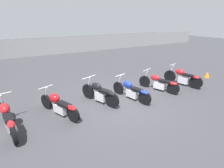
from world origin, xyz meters
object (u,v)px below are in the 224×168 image
object	(u,v)px
motorcycle_slot_0	(8,119)
motorcycle_slot_2	(100,93)
traffic_cone_near	(207,74)
motorcycle_slot_4	(159,83)
motorcycle_slot_3	(131,90)
motorcycle_slot_1	(59,105)
motorcycle_slot_5	(183,77)

from	to	relation	value
motorcycle_slot_0	motorcycle_slot_2	bearing A→B (deg)	-1.66
motorcycle_slot_0	traffic_cone_near	distance (m)	10.40
motorcycle_slot_4	traffic_cone_near	distance (m)	3.98
motorcycle_slot_4	motorcycle_slot_3	bearing A→B (deg)	163.65
motorcycle_slot_3	traffic_cone_near	size ratio (longest dim) A/B	5.52
motorcycle_slot_2	traffic_cone_near	xyz separation A→B (m)	(7.07, -0.16, -0.26)
motorcycle_slot_0	motorcycle_slot_4	xyz separation A→B (m)	(6.42, 0.15, -0.06)
motorcycle_slot_3	motorcycle_slot_1	bearing A→B (deg)	162.89
motorcycle_slot_2	motorcycle_slot_5	xyz separation A→B (m)	(4.70, -0.31, -0.01)
motorcycle_slot_0	motorcycle_slot_2	distance (m)	3.35
motorcycle_slot_2	motorcycle_slot_4	xyz separation A→B (m)	(3.10, -0.24, -0.05)
motorcycle_slot_1	motorcycle_slot_3	size ratio (longest dim) A/B	0.98
motorcycle_slot_0	motorcycle_slot_4	size ratio (longest dim) A/B	1.10
motorcycle_slot_1	motorcycle_slot_0	bearing A→B (deg)	165.48
motorcycle_slot_0	traffic_cone_near	bearing A→B (deg)	-7.14
motorcycle_slot_1	motorcycle_slot_5	xyz separation A→B (m)	(6.42, -0.14, 0.03)
motorcycle_slot_5	motorcycle_slot_0	bearing A→B (deg)	166.48
motorcycle_slot_0	motorcycle_slot_2	size ratio (longest dim) A/B	1.14
motorcycle_slot_4	motorcycle_slot_1	bearing A→B (deg)	159.16
motorcycle_slot_4	motorcycle_slot_5	size ratio (longest dim) A/B	0.98
motorcycle_slot_1	motorcycle_slot_2	distance (m)	1.72
motorcycle_slot_5	motorcycle_slot_2	bearing A→B (deg)	162.09
motorcycle_slot_1	motorcycle_slot_4	world-z (taller)	motorcycle_slot_4
motorcycle_slot_4	motorcycle_slot_5	xyz separation A→B (m)	(1.60, -0.07, 0.05)
motorcycle_slot_5	traffic_cone_near	world-z (taller)	motorcycle_slot_5
motorcycle_slot_0	motorcycle_slot_3	world-z (taller)	motorcycle_slot_0
motorcycle_slot_1	motorcycle_slot_2	world-z (taller)	motorcycle_slot_2
motorcycle_slot_3	motorcycle_slot_5	bearing A→B (deg)	-13.05
traffic_cone_near	motorcycle_slot_1	bearing A→B (deg)	-179.94
motorcycle_slot_1	motorcycle_slot_5	distance (m)	6.42
motorcycle_slot_5	traffic_cone_near	distance (m)	2.39
motorcycle_slot_1	motorcycle_slot_5	bearing A→B (deg)	-23.73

